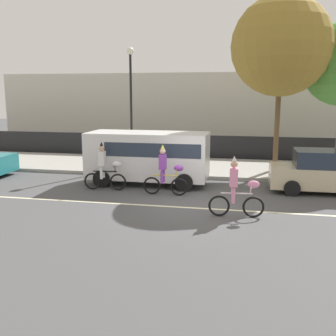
# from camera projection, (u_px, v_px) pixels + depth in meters

# --- Properties ---
(ground_plane) EXTENTS (80.00, 80.00, 0.00)m
(ground_plane) POSITION_uv_depth(u_px,v_px,m) (193.00, 204.00, 13.63)
(ground_plane) COLOR #4C4C4F
(road_centre_line) EXTENTS (36.00, 0.14, 0.01)m
(road_centre_line) POSITION_uv_depth(u_px,v_px,m) (191.00, 208.00, 13.15)
(road_centre_line) COLOR beige
(road_centre_line) RESTS_ON ground
(sidewalk_curb) EXTENTS (60.00, 5.00, 0.15)m
(sidewalk_curb) POSITION_uv_depth(u_px,v_px,m) (211.00, 168.00, 19.88)
(sidewalk_curb) COLOR #9E9B93
(sidewalk_curb) RESTS_ON ground
(fence_line) EXTENTS (40.00, 0.08, 1.40)m
(fence_line) POSITION_uv_depth(u_px,v_px,m) (216.00, 148.00, 22.55)
(fence_line) COLOR black
(fence_line) RESTS_ON ground
(building_backdrop) EXTENTS (28.00, 8.00, 5.17)m
(building_backdrop) POSITION_uv_depth(u_px,v_px,m) (196.00, 109.00, 30.93)
(building_backdrop) COLOR beige
(building_backdrop) RESTS_ON ground
(parade_cyclist_zebra) EXTENTS (1.72, 0.50, 1.92)m
(parade_cyclist_zebra) POSITION_uv_depth(u_px,v_px,m) (105.00, 169.00, 15.45)
(parade_cyclist_zebra) COLOR black
(parade_cyclist_zebra) RESTS_ON ground
(parade_cyclist_purple) EXTENTS (1.72, 0.50, 1.92)m
(parade_cyclist_purple) POSITION_uv_depth(u_px,v_px,m) (166.00, 173.00, 14.67)
(parade_cyclist_purple) COLOR black
(parade_cyclist_purple) RESTS_ON ground
(parade_cyclist_pink) EXTENTS (1.72, 0.50, 1.92)m
(parade_cyclist_pink) POSITION_uv_depth(u_px,v_px,m) (237.00, 191.00, 12.05)
(parade_cyclist_pink) COLOR black
(parade_cyclist_pink) RESTS_ON ground
(parked_van_white) EXTENTS (5.00, 2.22, 2.18)m
(parked_van_white) POSITION_uv_depth(u_px,v_px,m) (150.00, 154.00, 16.43)
(parked_van_white) COLOR white
(parked_van_white) RESTS_ON ground
(parked_car_beige) EXTENTS (4.10, 1.92, 1.64)m
(parked_car_beige) POSITION_uv_depth(u_px,v_px,m) (324.00, 172.00, 15.11)
(parked_car_beige) COLOR beige
(parked_car_beige) RESTS_ON ground
(street_lamp_post) EXTENTS (0.36, 0.36, 5.86)m
(street_lamp_post) POSITION_uv_depth(u_px,v_px,m) (131.00, 89.00, 19.74)
(street_lamp_post) COLOR black
(street_lamp_post) RESTS_ON sidewalk_curb
(street_tree_near_lamp) EXTENTS (4.55, 4.55, 8.01)m
(street_tree_near_lamp) POSITION_uv_depth(u_px,v_px,m) (281.00, 46.00, 17.85)
(street_tree_near_lamp) COLOR brown
(street_tree_near_lamp) RESTS_ON sidewalk_curb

